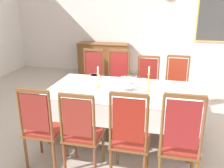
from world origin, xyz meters
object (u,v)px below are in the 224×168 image
(chair_south_d, at_px, (180,142))
(soup_tureen, at_px, (126,83))
(chair_north_a, at_px, (92,78))
(sideboard, at_px, (103,59))
(candlestick_west, at_px, (98,79))
(candlestick_east, at_px, (148,81))
(spoon_primary, at_px, (152,82))
(spoon_secondary, at_px, (88,76))
(chair_north_b, at_px, (118,80))
(chair_north_d, at_px, (177,85))
(bowl_near_right, at_px, (94,76))
(chair_north_c, at_px, (147,83))
(framed_painting, at_px, (220,13))
(chair_south_a, at_px, (42,127))
(chair_south_b, at_px, (82,132))
(chair_south_c, at_px, (130,136))
(dining_table, at_px, (122,94))
(bowl_near_left, at_px, (143,81))

(chair_south_d, xyz_separation_m, soup_tureen, (-0.77, 1.01, 0.28))
(chair_north_a, height_order, sideboard, chair_north_a)
(chair_south_d, distance_m, candlestick_west, 1.60)
(chair_north_a, xyz_separation_m, candlestick_east, (1.19, -1.01, 0.34))
(spoon_primary, height_order, spoon_secondary, same)
(chair_north_b, xyz_separation_m, chair_north_d, (1.11, -0.00, -0.02))
(bowl_near_right, height_order, spoon_primary, bowl_near_right)
(chair_north_c, height_order, framed_painting, framed_painting)
(chair_north_c, xyz_separation_m, spoon_secondary, (-1.00, -0.49, 0.21))
(bowl_near_right, relative_size, spoon_primary, 1.05)
(candlestick_west, xyz_separation_m, candlestick_east, (0.76, 0.00, 0.02))
(chair_south_d, bearing_deg, spoon_primary, 106.04)
(chair_south_a, height_order, chair_south_b, chair_south_a)
(chair_south_c, distance_m, chair_south_d, 0.54)
(chair_north_a, distance_m, chair_south_b, 2.08)
(chair_north_c, bearing_deg, candlestick_east, 95.76)
(dining_table, relative_size, chair_north_c, 2.10)
(chair_north_d, xyz_separation_m, candlestick_west, (-1.20, -1.01, 0.33))
(chair_north_c, xyz_separation_m, soup_tureen, (-0.23, -1.01, 0.32))
(chair_south_b, xyz_separation_m, chair_south_c, (0.57, -0.00, 0.02))
(dining_table, xyz_separation_m, chair_north_c, (0.28, 1.01, -0.13))
(chair_south_c, xyz_separation_m, candlestick_east, (0.10, 1.01, 0.33))
(chair_south_a, height_order, sideboard, chair_south_a)
(chair_south_b, bearing_deg, chair_south_a, -179.90)
(chair_north_d, xyz_separation_m, bowl_near_left, (-0.56, -0.58, 0.22))
(chair_south_a, xyz_separation_m, chair_south_c, (1.08, -0.00, 0.02))
(dining_table, height_order, bowl_near_left, bowl_near_left)
(dining_table, relative_size, chair_north_b, 1.92)
(chair_north_b, height_order, soup_tureen, chair_north_b)
(chair_north_c, xyz_separation_m, framed_painting, (1.55, 2.49, 1.19))
(spoon_primary, bearing_deg, bowl_near_right, -166.75)
(dining_table, xyz_separation_m, soup_tureen, (0.05, 0.00, 0.18))
(chair_north_d, relative_size, framed_painting, 0.74)
(spoon_primary, relative_size, spoon_secondary, 0.97)
(chair_south_b, relative_size, candlestick_west, 3.24)
(soup_tureen, relative_size, candlestick_west, 0.84)
(spoon_secondary, bearing_deg, chair_south_b, -75.07)
(chair_north_a, bearing_deg, sideboard, -80.05)
(chair_north_c, bearing_deg, chair_south_b, 74.16)
(chair_north_b, height_order, chair_north_c, chair_north_b)
(chair_south_c, relative_size, spoon_primary, 6.58)
(chair_north_a, distance_m, bowl_near_left, 1.24)
(chair_south_b, bearing_deg, candlestick_west, 95.14)
(spoon_secondary, bearing_deg, chair_south_c, -57.58)
(soup_tureen, bearing_deg, dining_table, 180.00)
(candlestick_west, relative_size, candlestick_east, 0.88)
(framed_painting, bearing_deg, dining_table, -117.68)
(sideboard, bearing_deg, spoon_primary, 119.76)
(chair_south_c, height_order, bowl_near_right, chair_south_c)
(chair_south_c, relative_size, framed_painting, 0.78)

